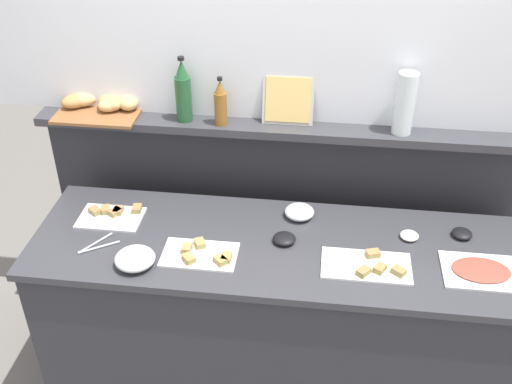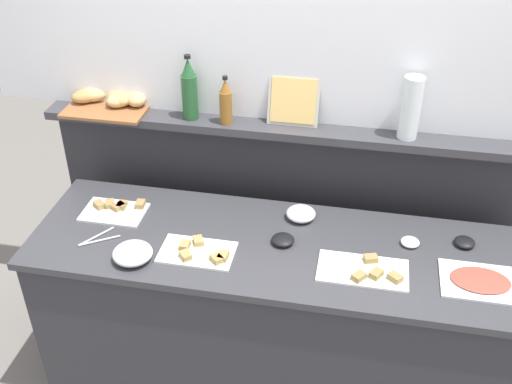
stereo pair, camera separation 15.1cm
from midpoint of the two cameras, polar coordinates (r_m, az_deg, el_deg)
ground_plane at (r=3.77m, az=4.34°, el=-10.39°), size 12.00×12.00×0.00m
buffet_counter at (r=3.02m, az=3.22°, el=-11.85°), size 2.21×0.69×0.92m
back_ledge_unit at (r=3.27m, az=4.66°, el=-2.84°), size 2.45×0.22×1.28m
sandwich_platter_front at (r=2.61m, az=11.82°, el=-7.23°), size 0.38×0.20×0.04m
sandwich_platter_side at (r=2.66m, az=-3.76°, el=-5.63°), size 0.32×0.20×0.04m
sandwich_platter_rear at (r=2.96m, az=-11.55°, el=-1.65°), size 0.29×0.19×0.04m
cold_cuts_platter at (r=2.70m, az=21.69°, el=-7.78°), size 0.32×0.24×0.02m
glass_bowl_large at (r=2.87m, az=5.71°, el=-2.08°), size 0.14×0.14×0.06m
glass_bowl_medium at (r=2.65m, az=-9.82°, el=-5.73°), size 0.17×0.17×0.07m
condiment_bowl_red at (r=2.80m, az=15.67°, el=-4.54°), size 0.08×0.08×0.03m
condiment_bowl_cream at (r=2.71m, az=4.12°, el=-4.49°), size 0.10×0.10×0.04m
condiment_bowl_dark at (r=2.87m, az=20.31°, el=-4.44°), size 0.09×0.09×0.03m
serving_tongs at (r=2.81m, az=-13.11°, el=-4.30°), size 0.16×0.16×0.01m
wine_bottle_green at (r=2.91m, az=-4.73°, el=9.40°), size 0.08×0.08×0.32m
vinegar_bottle_amber at (r=2.87m, az=-1.32°, el=8.30°), size 0.06×0.06×0.24m
bread_basket at (r=3.11m, az=-12.05°, el=8.35°), size 0.42×0.27×0.08m
framed_picture at (r=2.87m, az=5.04°, el=8.47°), size 0.24×0.07×0.24m
water_carafe at (r=2.83m, az=15.72°, el=7.53°), size 0.09×0.09×0.29m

